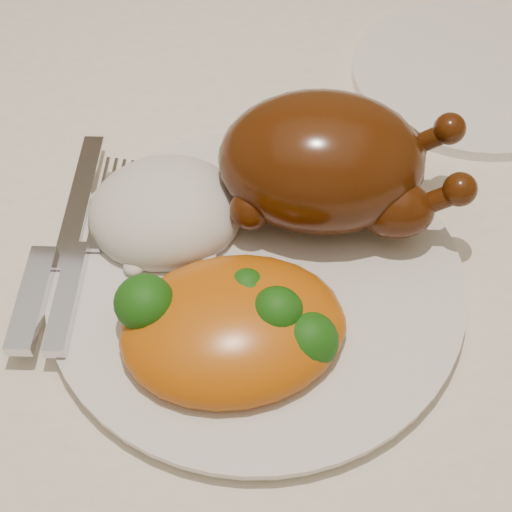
% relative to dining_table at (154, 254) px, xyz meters
% --- Properties ---
extents(floor, '(4.00, 4.00, 0.00)m').
position_rel_dining_table_xyz_m(floor, '(0.00, 0.00, -0.67)').
color(floor, brown).
rests_on(floor, ground).
extents(dining_table, '(1.60, 0.90, 0.76)m').
position_rel_dining_table_xyz_m(dining_table, '(0.00, 0.00, 0.00)').
color(dining_table, brown).
rests_on(dining_table, floor).
extents(tablecloth, '(1.73, 1.03, 0.18)m').
position_rel_dining_table_xyz_m(tablecloth, '(0.00, 0.00, 0.07)').
color(tablecloth, white).
rests_on(tablecloth, dining_table).
extents(dinner_plate, '(0.31, 0.31, 0.01)m').
position_rel_dining_table_xyz_m(dinner_plate, '(0.11, -0.09, 0.11)').
color(dinner_plate, silver).
rests_on(dinner_plate, tablecloth).
extents(side_plate, '(0.23, 0.23, 0.01)m').
position_rel_dining_table_xyz_m(side_plate, '(0.26, 0.17, 0.11)').
color(side_plate, silver).
rests_on(side_plate, tablecloth).
extents(roast_chicken, '(0.19, 0.13, 0.09)m').
position_rel_dining_table_xyz_m(roast_chicken, '(0.15, -0.02, 0.16)').
color(roast_chicken, '#4E2008').
rests_on(roast_chicken, dinner_plate).
extents(rice_mound, '(0.14, 0.13, 0.06)m').
position_rel_dining_table_xyz_m(rice_mound, '(0.04, -0.05, 0.13)').
color(rice_mound, white).
rests_on(rice_mound, dinner_plate).
extents(mac_and_cheese, '(0.18, 0.16, 0.06)m').
position_rel_dining_table_xyz_m(mac_and_cheese, '(0.11, -0.14, 0.13)').
color(mac_and_cheese, '#D9600D').
rests_on(mac_and_cheese, dinner_plate).
extents(cutlery, '(0.05, 0.20, 0.01)m').
position_rel_dining_table_xyz_m(cutlery, '(-0.02, -0.11, 0.12)').
color(cutlery, silver).
rests_on(cutlery, dinner_plate).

